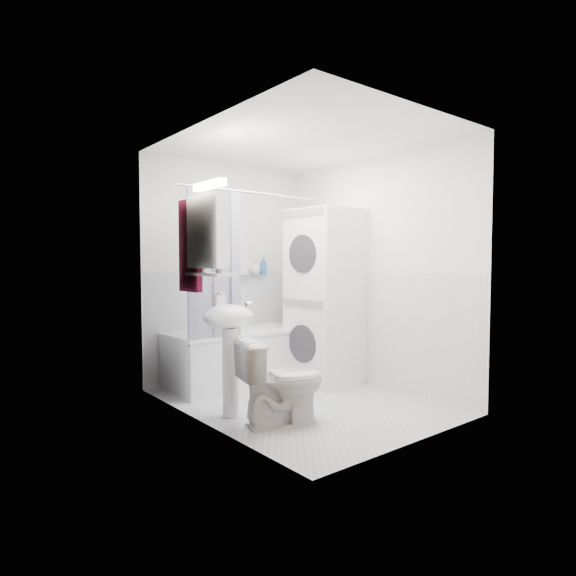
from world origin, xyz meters
TOP-DOWN VIEW (x-y plane):
  - floor at (0.00, 0.00)m, footprint 2.60×2.60m
  - room_walls at (0.00, 0.00)m, footprint 2.60×2.60m
  - wainscot at (0.00, 0.29)m, footprint 1.98×2.58m
  - door at (-0.95, -0.55)m, footprint 0.05×2.00m
  - bathtub at (-0.08, 0.92)m, footprint 1.52×0.72m
  - tub_spout at (0.12, 1.25)m, footprint 0.04×0.12m
  - curtain_rod at (-0.08, 0.62)m, footprint 1.70×0.02m
  - shower_curtain at (-0.56, 0.62)m, footprint 0.55×0.02m
  - sink at (-0.75, 0.03)m, footprint 0.44×0.37m
  - medicine_cabinet at (-0.90, 0.10)m, footprint 0.13×0.50m
  - shelf at (-0.89, 0.10)m, footprint 0.18×0.54m
  - shower_caddy at (0.17, 1.24)m, footprint 0.22×0.06m
  - towel at (-0.94, 0.35)m, footprint 0.07×0.34m
  - washer_dryer at (0.68, 0.38)m, footprint 0.69×0.69m
  - toilet at (-0.52, -0.39)m, footprint 0.78×0.56m
  - soap_pump at (-0.71, 0.25)m, footprint 0.08×0.17m
  - shelf_bottle at (-0.89, -0.05)m, footprint 0.07×0.18m
  - shelf_cup at (-0.89, 0.22)m, footprint 0.10×0.09m
  - shampoo_a at (0.35, 1.24)m, footprint 0.13×0.17m
  - shampoo_b at (0.47, 1.24)m, footprint 0.08×0.21m

SIDE VIEW (x-z plane):
  - floor at x=0.00m, z-range 0.00..0.00m
  - bathtub at x=-0.08m, z-range 0.03..0.61m
  - toilet at x=-0.52m, z-range 0.00..0.68m
  - wainscot at x=0.00m, z-range -0.69..1.89m
  - sink at x=-0.75m, z-range 0.18..1.22m
  - tub_spout at x=0.12m, z-range 0.88..0.92m
  - washer_dryer at x=0.68m, z-range 0.00..1.86m
  - soap_pump at x=-0.71m, z-range 0.91..0.99m
  - door at x=-0.95m, z-range 0.00..2.00m
  - shower_caddy at x=0.17m, z-range 1.14..1.16m
  - shelf at x=-0.89m, z-range 1.19..1.21m
  - shampoo_b at x=0.47m, z-range 1.16..1.24m
  - shampoo_a at x=0.35m, z-range 1.16..1.29m
  - shelf_bottle at x=-0.89m, z-range 1.21..1.28m
  - shower_curtain at x=-0.56m, z-range 0.52..1.98m
  - shelf_cup at x=-0.89m, z-range 1.21..1.31m
  - towel at x=-0.94m, z-range 1.06..1.87m
  - room_walls at x=0.00m, z-range 0.19..2.79m
  - medicine_cabinet at x=-0.90m, z-range 1.21..1.92m
  - curtain_rod at x=-0.08m, z-range 1.99..2.01m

